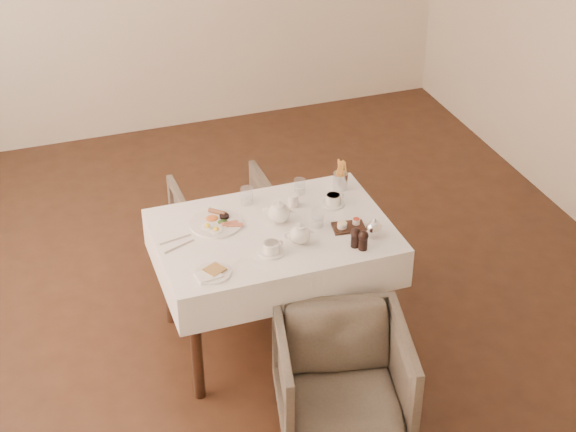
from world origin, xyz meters
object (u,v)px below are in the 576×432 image
Objects in this scene: table at (273,247)px; teapot_centre at (279,211)px; breakfast_plate at (216,222)px; armchair_far at (226,223)px; armchair_near at (343,380)px.

teapot_centre is (0.05, 0.06, 0.19)m from table.
table is 0.20m from teapot_centre.
table is 0.34m from breakfast_plate.
armchair_far is 2.14× the size of breakfast_plate.
breakfast_plate is 0.35m from teapot_centre.
table is 7.42× the size of teapot_centre.
armchair_far is at bearing 51.04° from breakfast_plate.
teapot_centre is at bearing -36.48° from breakfast_plate.
teapot_centre is (-0.05, 0.84, 0.52)m from armchair_near.
breakfast_plate is (-0.28, 0.15, 0.13)m from table.
teapot_centre reaches higher than table.
armchair_near is (0.11, -0.78, -0.33)m from table.
armchair_near is 1.63m from armchair_far.
breakfast_plate is at bearing 150.99° from table.
breakfast_plate is at bearing 70.59° from armchair_far.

